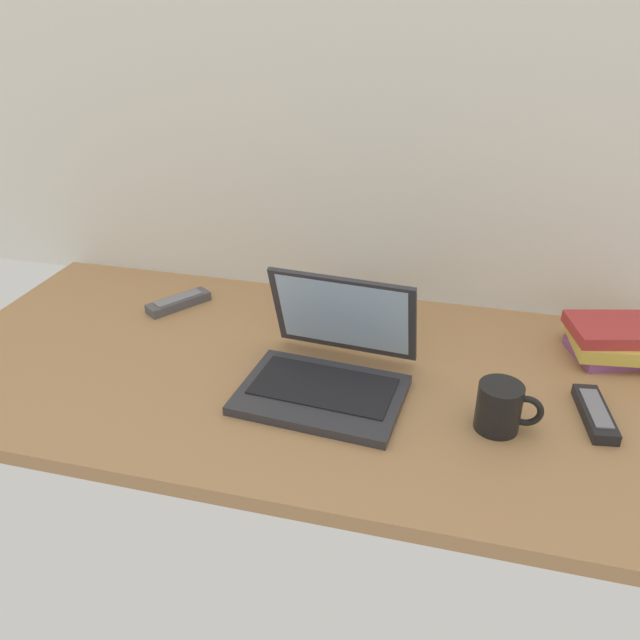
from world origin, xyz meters
name	(u,v)px	position (x,y,z in m)	size (l,w,h in m)	color
desk	(308,375)	(0.00, 0.00, 0.01)	(1.60, 0.76, 0.03)	#A87A4C
laptop	(329,366)	(0.06, -0.05, 0.08)	(0.33, 0.31, 0.21)	#2D2D33
coffee_mug	(501,407)	(0.38, -0.10, 0.08)	(0.12, 0.08, 0.09)	black
remote_control_near	(179,302)	(-0.38, 0.20, 0.04)	(0.13, 0.16, 0.02)	#4C4C51
remote_control_far	(595,413)	(0.56, -0.03, 0.04)	(0.07, 0.16, 0.02)	black
book_stack	(615,340)	(0.62, 0.21, 0.07)	(0.22, 0.18, 0.08)	#8C4C8C
cushion	(346,305)	(0.03, 0.23, 0.07)	(0.25, 0.21, 0.08)	#B2B7C1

